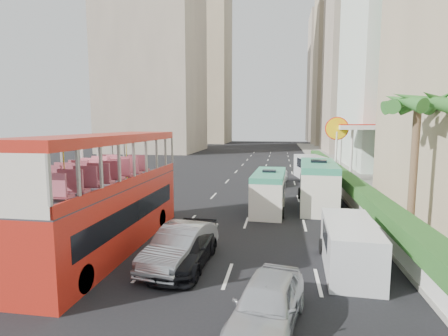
% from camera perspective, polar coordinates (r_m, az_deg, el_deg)
% --- Properties ---
extents(ground_plane, '(200.00, 200.00, 0.00)m').
position_cam_1_polar(ground_plane, '(15.08, 3.32, -14.19)').
color(ground_plane, black).
rests_on(ground_plane, ground).
extents(double_decker_bus, '(2.50, 11.00, 5.06)m').
position_cam_1_polar(double_decker_bus, '(16.09, -18.44, -3.80)').
color(double_decker_bus, red).
rests_on(double_decker_bus, ground).
extents(car_silver_lane_a, '(2.29, 4.81, 1.52)m').
position_cam_1_polar(car_silver_lane_a, '(14.43, -7.06, -15.25)').
color(car_silver_lane_a, '#BABDC2').
rests_on(car_silver_lane_a, ground).
extents(car_silver_lane_b, '(2.39, 4.35, 1.40)m').
position_cam_1_polar(car_silver_lane_b, '(10.48, 7.03, -24.47)').
color(car_silver_lane_b, '#BABDC2').
rests_on(car_silver_lane_b, ground).
extents(car_black, '(1.99, 4.61, 1.32)m').
position_cam_1_polar(car_black, '(14.26, -6.31, -15.52)').
color(car_black, black).
rests_on(car_black, ground).
extents(van_asset, '(2.87, 5.40, 1.44)m').
position_cam_1_polar(van_asset, '(32.88, 7.96, -2.52)').
color(van_asset, silver).
rests_on(van_asset, ground).
extents(minibus_near, '(2.13, 5.69, 2.49)m').
position_cam_1_polar(minibus_near, '(22.46, 7.36, -3.80)').
color(minibus_near, silver).
rests_on(minibus_near, ground).
extents(minibus_far, '(2.61, 6.84, 2.98)m').
position_cam_1_polar(minibus_far, '(24.11, 15.07, -2.63)').
color(minibus_far, silver).
rests_on(minibus_far, ground).
extents(panel_van_near, '(2.03, 4.62, 1.81)m').
position_cam_1_polar(panel_van_near, '(14.36, 19.81, -11.87)').
color(panel_van_near, silver).
rests_on(panel_van_near, ground).
extents(panel_van_far, '(3.32, 6.04, 2.28)m').
position_cam_1_polar(panel_van_far, '(36.22, 14.08, 0.05)').
color(panel_van_far, silver).
rests_on(panel_van_far, ground).
extents(sidewalk, '(6.00, 120.00, 0.18)m').
position_cam_1_polar(sidewalk, '(40.08, 19.99, -1.02)').
color(sidewalk, '#99968C').
rests_on(sidewalk, ground).
extents(kerb_wall, '(0.30, 44.00, 1.00)m').
position_cam_1_polar(kerb_wall, '(28.79, 18.63, -2.83)').
color(kerb_wall, silver).
rests_on(kerb_wall, sidewalk).
extents(hedge, '(1.10, 44.00, 0.70)m').
position_cam_1_polar(hedge, '(28.66, 18.70, -1.16)').
color(hedge, '#2D6626').
rests_on(hedge, kerb_wall).
extents(palm_tree, '(0.36, 0.36, 6.40)m').
position_cam_1_polar(palm_tree, '(19.20, 28.56, -0.02)').
color(palm_tree, brown).
rests_on(palm_tree, sidewalk).
extents(shell_station, '(6.50, 8.00, 5.50)m').
position_cam_1_polar(shell_station, '(38.07, 22.20, 2.50)').
color(shell_station, silver).
rests_on(shell_station, ground).
extents(tower_mid, '(16.00, 16.00, 50.00)m').
position_cam_1_polar(tower_mid, '(76.41, 23.02, 21.40)').
color(tower_mid, tan).
rests_on(tower_mid, ground).
extents(tower_far_a, '(14.00, 14.00, 44.00)m').
position_cam_1_polar(tower_far_a, '(98.63, 18.90, 16.41)').
color(tower_far_a, tan).
rests_on(tower_far_a, ground).
extents(tower_far_b, '(14.00, 14.00, 40.00)m').
position_cam_1_polar(tower_far_b, '(119.89, 17.05, 13.80)').
color(tower_far_b, tan).
rests_on(tower_far_b, ground).
extents(tower_left_a, '(18.00, 18.00, 52.00)m').
position_cam_1_polar(tower_left_a, '(76.31, -11.56, 22.61)').
color(tower_left_a, tan).
rests_on(tower_left_a, ground).
extents(tower_left_b, '(16.00, 16.00, 46.00)m').
position_cam_1_polar(tower_left_b, '(108.01, -3.65, 16.47)').
color(tower_left_b, tan).
rests_on(tower_left_b, ground).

